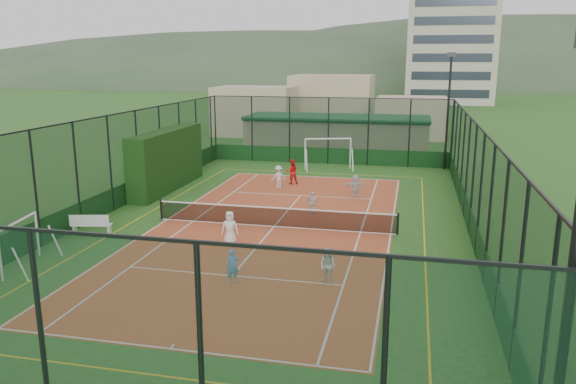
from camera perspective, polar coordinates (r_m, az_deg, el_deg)
name	(u,v)px	position (r m, az deg, el deg)	size (l,w,h in m)	color
ground	(274,227)	(26.83, -1.42, -3.55)	(300.00, 300.00, 0.00)	#26511C
court_slab	(274,227)	(26.83, -1.42, -3.54)	(11.17, 23.97, 0.01)	#A25024
tennis_net	(274,216)	(26.68, -1.43, -2.46)	(11.67, 0.12, 1.06)	black
perimeter_fence	(274,176)	(26.21, -1.45, 1.68)	(18.12, 34.12, 5.00)	black
floodlight_se	(567,317)	(9.38, 26.50, -11.27)	(0.60, 0.26, 8.25)	black
floodlight_ne	(448,112)	(41.73, 15.94, 7.80)	(0.60, 0.26, 8.25)	black
clubhouse	(337,135)	(47.72, 5.00, 5.82)	(15.20, 7.20, 3.15)	tan
apartment_tower	(452,17)	(107.29, 16.36, 16.71)	(15.00, 12.00, 30.00)	beige
distant_hills	(394,85)	(175.18, 10.74, 10.60)	(200.00, 60.00, 24.00)	#384C33
hedge_left	(167,160)	(35.02, -12.17, 3.22)	(1.24, 8.29, 3.63)	black
white_bench	(92,224)	(27.03, -19.32, -3.08)	(1.78, 0.49, 1.00)	white
futsal_goal_near	(20,245)	(23.77, -25.60, -4.87)	(0.82, 2.81, 1.81)	white
futsal_goal_far	(328,154)	(40.81, 4.07, 3.89)	(3.42, 0.99, 2.21)	white
child_near_left	(230,228)	(24.16, -5.92, -3.68)	(0.73, 0.47, 1.49)	white
child_near_mid	(232,266)	(20.24, -5.66, -7.50)	(0.45, 0.29, 1.22)	#4A89D1
child_near_right	(328,266)	(20.09, 4.06, -7.49)	(0.64, 0.50, 1.31)	silver
child_far_left	(278,177)	(34.59, -0.98, 1.54)	(0.92, 0.53, 1.42)	silver
child_far_right	(313,203)	(28.84, 2.51, -1.12)	(0.69, 0.29, 1.17)	silver
child_far_back	(355,186)	(32.39, 6.85, 0.58)	(1.26, 0.40, 1.36)	silver
coach	(292,172)	(35.75, 0.40, 2.09)	(0.78, 0.61, 1.61)	red
tennis_balls	(278,218)	(28.07, -0.98, -2.69)	(4.41, 1.20, 0.07)	#CCE033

